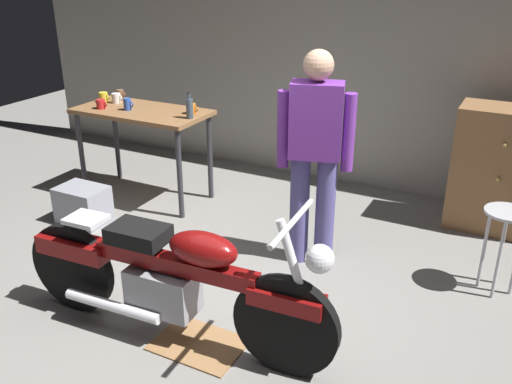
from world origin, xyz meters
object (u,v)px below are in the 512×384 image
storage_bin (83,205)px  mug_brown_stoneware (120,94)px  wooden_dresser (501,170)px  bottle (190,108)px  mug_red_diner (101,104)px  shop_stool (505,229)px  person_standing (315,151)px  mug_yellow_tall (104,97)px  motorcycle (171,277)px  mug_orange_travel (192,109)px  mug_white_ceramic (116,98)px  mug_blue_enamel (128,104)px

storage_bin → mug_brown_stoneware: (-0.30, 0.99, 0.78)m
wooden_dresser → bottle: size_ratio=4.56×
mug_red_diner → bottle: bottle is taller
storage_bin → shop_stool: bearing=8.6°
person_standing → mug_yellow_tall: (-2.47, 0.50, 0.02)m
motorcycle → mug_orange_travel: (-1.04, 1.85, 0.50)m
mug_red_diner → mug_yellow_tall: (-0.16, 0.21, 0.00)m
person_standing → wooden_dresser: bearing=-150.9°
mug_orange_travel → bottle: bearing=-62.9°
mug_brown_stoneware → bottle: bottle is taller
storage_bin → mug_orange_travel: size_ratio=3.91×
shop_stool → mug_red_diner: (-3.68, 0.07, 0.45)m
mug_yellow_tall → mug_white_ceramic: size_ratio=0.99×
person_standing → mug_brown_stoneware: size_ratio=15.84×
motorcycle → person_standing: 1.45m
person_standing → mug_red_diner: 2.33m
mug_yellow_tall → mug_white_ceramic: mug_yellow_tall is taller
person_standing → bottle: size_ratio=6.93×
wooden_dresser → mug_yellow_tall: 3.81m
mug_white_ceramic → mug_orange_travel: 0.89m
wooden_dresser → mug_brown_stoneware: bearing=-170.5°
motorcycle → mug_yellow_tall: size_ratio=18.24×
mug_brown_stoneware → person_standing: bearing=-15.7°
mug_yellow_tall → mug_brown_stoneware: (0.07, 0.18, -0.00)m
shop_stool → storage_bin: (-3.47, -0.53, -0.33)m
storage_bin → motorcycle: bearing=-30.4°
motorcycle → mug_blue_enamel: 2.41m
mug_brown_stoneware → mug_white_ceramic: size_ratio=0.87×
mug_orange_travel → shop_stool: bearing=-6.5°
person_standing → shop_stool: bearing=171.6°
shop_stool → mug_red_diner: bearing=178.9°
mug_brown_stoneware → bottle: bearing=-15.2°
wooden_dresser → mug_orange_travel: (-2.67, -0.75, 0.40)m
shop_stool → bottle: bottle is taller
shop_stool → mug_orange_travel: size_ratio=5.69×
shop_stool → bottle: size_ratio=2.66×
motorcycle → wooden_dresser: size_ratio=1.99×
motorcycle → mug_yellow_tall: mug_yellow_tall is taller
mug_brown_stoneware → mug_white_ceramic: bearing=-64.0°
mug_red_diner → bottle: size_ratio=0.49×
wooden_dresser → mug_blue_enamel: 3.44m
motorcycle → wooden_dresser: bearing=54.7°
storage_bin → mug_orange_travel: bearing=51.8°
mug_blue_enamel → mug_red_diner: bearing=-163.6°
mug_yellow_tall → mug_white_ceramic: 0.14m
mug_brown_stoneware → shop_stool: bearing=-7.0°
wooden_dresser → mug_blue_enamel: size_ratio=9.65×
shop_stool → storage_bin: shop_stool is taller
storage_bin → mug_white_ceramic: size_ratio=3.62×
mug_white_ceramic → bottle: bearing=-8.0°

